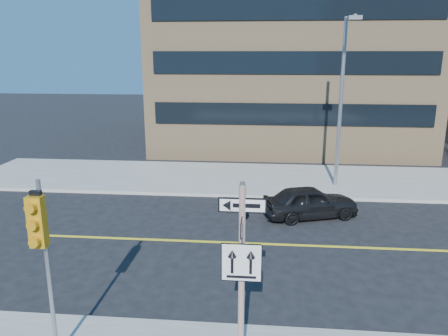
# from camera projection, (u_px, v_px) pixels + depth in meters

# --- Properties ---
(ground) EXTENTS (120.00, 120.00, 0.00)m
(ground) POSITION_uv_depth(u_px,v_px,m) (246.00, 307.00, 11.62)
(ground) COLOR black
(ground) RESTS_ON ground
(sign_pole) EXTENTS (0.92, 0.92, 4.06)m
(sign_pole) POSITION_uv_depth(u_px,v_px,m) (242.00, 269.00, 8.58)
(sign_pole) COLOR beige
(sign_pole) RESTS_ON near_sidewalk
(traffic_signal) EXTENTS (0.32, 0.45, 4.00)m
(traffic_signal) POSITION_uv_depth(u_px,v_px,m) (40.00, 236.00, 8.64)
(traffic_signal) COLOR gray
(traffic_signal) RESTS_ON near_sidewalk
(parked_car_a) EXTENTS (2.65, 4.15, 1.32)m
(parked_car_a) POSITION_uv_depth(u_px,v_px,m) (310.00, 202.00, 17.80)
(parked_car_a) COLOR black
(parked_car_a) RESTS_ON ground
(streetlight_a) EXTENTS (0.55, 2.25, 8.00)m
(streetlight_a) POSITION_uv_depth(u_px,v_px,m) (342.00, 92.00, 20.41)
(streetlight_a) COLOR gray
(streetlight_a) RESTS_ON far_sidewalk
(building_brick) EXTENTS (18.00, 18.00, 18.00)m
(building_brick) POSITION_uv_depth(u_px,v_px,m) (288.00, 20.00, 33.22)
(building_brick) COLOR tan
(building_brick) RESTS_ON ground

